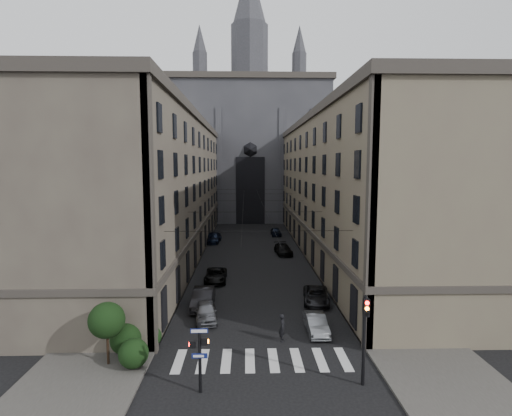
{
  "coord_description": "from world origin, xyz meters",
  "views": [
    {
      "loc": [
        -0.99,
        -19.18,
        12.39
      ],
      "look_at": [
        -0.18,
        11.8,
        9.02
      ],
      "focal_mm": 28.0,
      "sensor_mm": 36.0,
      "label": 1
    }
  ],
  "objects": [
    {
      "name": "pedestrian",
      "position": [
        1.57,
        7.76,
        0.98
      ],
      "size": [
        0.61,
        0.8,
        1.96
      ],
      "primitive_type": "imported",
      "rotation": [
        0.0,
        0.0,
        1.36
      ],
      "color": "black",
      "rests_on": "ground"
    },
    {
      "name": "car_right_far",
      "position": [
        4.3,
        49.74,
        0.7
      ],
      "size": [
        1.79,
        4.15,
        1.4
      ],
      "primitive_type": "imported",
      "rotation": [
        0.0,
        0.0,
        0.04
      ],
      "color": "black",
      "rests_on": "ground"
    },
    {
      "name": "car_right_near",
      "position": [
        4.2,
        9.13,
        0.67
      ],
      "size": [
        1.48,
        4.08,
        1.34
      ],
      "primitive_type": "imported",
      "rotation": [
        0.0,
        0.0,
        0.02
      ],
      "color": "slate",
      "rests_on": "ground"
    },
    {
      "name": "car_left_midnear",
      "position": [
        -4.72,
        14.6,
        0.83
      ],
      "size": [
        1.77,
        5.03,
        1.65
      ],
      "primitive_type": "imported",
      "rotation": [
        0.0,
        0.0,
        -0.0
      ],
      "color": "black",
      "rests_on": "ground"
    },
    {
      "name": "car_right_midfar",
      "position": [
        4.2,
        35.1,
        0.71
      ],
      "size": [
        2.51,
        5.07,
        1.42
      ],
      "primitive_type": "imported",
      "rotation": [
        0.0,
        0.0,
        0.11
      ],
      "color": "black",
      "rests_on": "ground"
    },
    {
      "name": "car_left_midfar",
      "position": [
        -4.2,
        22.36,
        0.67
      ],
      "size": [
        2.26,
        4.86,
        1.35
      ],
      "primitive_type": "imported",
      "rotation": [
        0.0,
        0.0,
        0.01
      ],
      "color": "black",
      "rests_on": "ground"
    },
    {
      "name": "car_right_midnear",
      "position": [
        5.33,
        15.5,
        0.67
      ],
      "size": [
        2.82,
        5.07,
        1.34
      ],
      "primitive_type": "imported",
      "rotation": [
        0.0,
        0.0,
        -0.13
      ],
      "color": "black",
      "rests_on": "ground"
    },
    {
      "name": "car_left_far",
      "position": [
        -6.2,
        43.86,
        0.77
      ],
      "size": [
        2.66,
        5.49,
        1.54
      ],
      "primitive_type": "imported",
      "rotation": [
        0.0,
        0.0,
        -0.1
      ],
      "color": "black",
      "rests_on": "ground"
    },
    {
      "name": "building_right",
      "position": [
        13.44,
        36.0,
        9.34
      ],
      "size": [
        13.6,
        60.6,
        18.85
      ],
      "color": "brown",
      "rests_on": "ground"
    },
    {
      "name": "tram_wires",
      "position": [
        0.0,
        35.63,
        7.25
      ],
      "size": [
        14.0,
        60.0,
        0.43
      ],
      "color": "black",
      "rests_on": "ground"
    },
    {
      "name": "gothic_tower",
      "position": [
        0.0,
        74.96,
        17.8
      ],
      "size": [
        35.0,
        23.0,
        58.0
      ],
      "color": "#2D2D33",
      "rests_on": "ground"
    },
    {
      "name": "sidewalk_right",
      "position": [
        10.5,
        36.0,
        0.07
      ],
      "size": [
        7.0,
        80.0,
        0.15
      ],
      "primitive_type": "cube",
      "color": "#383533",
      "rests_on": "ground"
    },
    {
      "name": "ground",
      "position": [
        0.0,
        0.0,
        0.0
      ],
      "size": [
        260.0,
        260.0,
        0.0
      ],
      "primitive_type": "plane",
      "color": "black",
      "rests_on": "ground"
    },
    {
      "name": "shrub_cluster",
      "position": [
        -8.72,
        5.01,
        1.8
      ],
      "size": [
        3.9,
        4.4,
        3.9
      ],
      "color": "black",
      "rests_on": "sidewalk_left"
    },
    {
      "name": "car_left_near",
      "position": [
        -4.2,
        11.72,
        0.71
      ],
      "size": [
        2.25,
        4.38,
        1.43
      ],
      "primitive_type": "imported",
      "rotation": [
        0.0,
        0.0,
        0.14
      ],
      "color": "slate",
      "rests_on": "ground"
    },
    {
      "name": "traffic_light_right",
      "position": [
        5.6,
        1.92,
        3.29
      ],
      "size": [
        0.34,
        0.5,
        5.2
      ],
      "color": "black",
      "rests_on": "ground"
    },
    {
      "name": "sidewalk_left",
      "position": [
        -10.5,
        36.0,
        0.07
      ],
      "size": [
        7.0,
        80.0,
        0.15
      ],
      "primitive_type": "cube",
      "color": "#383533",
      "rests_on": "ground"
    },
    {
      "name": "pedestrian_signal_left",
      "position": [
        -3.51,
        1.5,
        2.32
      ],
      "size": [
        1.02,
        0.38,
        4.0
      ],
      "color": "black",
      "rests_on": "ground"
    },
    {
      "name": "building_left",
      "position": [
        -13.44,
        36.0,
        9.34
      ],
      "size": [
        13.6,
        60.6,
        18.85
      ],
      "color": "#494038",
      "rests_on": "ground"
    },
    {
      "name": "zebra_crossing",
      "position": [
        0.0,
        5.0,
        0.01
      ],
      "size": [
        11.0,
        3.2,
        0.01
      ],
      "primitive_type": "cube",
      "color": "beige",
      "rests_on": "ground"
    }
  ]
}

